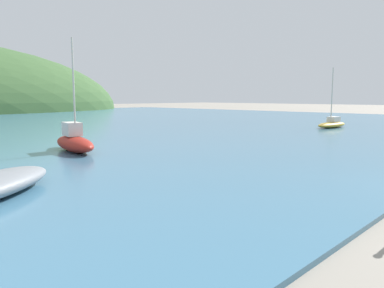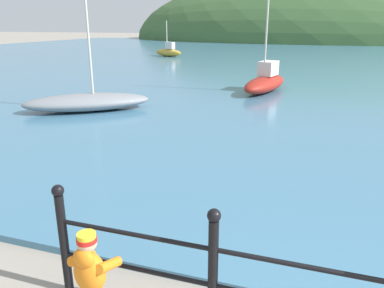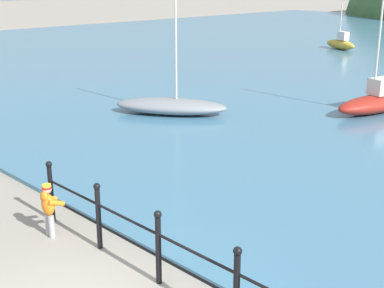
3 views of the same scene
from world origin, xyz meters
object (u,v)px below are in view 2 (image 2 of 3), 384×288
(child_in_coat, at_px, (90,274))
(boat_red_dinghy, at_px, (87,102))
(boat_white_sailboat, at_px, (168,52))
(boat_far_right, at_px, (265,82))

(child_in_coat, relative_size, boat_red_dinghy, 0.21)
(boat_white_sailboat, bearing_deg, boat_red_dinghy, -75.55)
(boat_far_right, xyz_separation_m, boat_white_sailboat, (-9.70, 14.10, -0.01))
(boat_far_right, xyz_separation_m, boat_red_dinghy, (-4.75, -5.11, -0.11))
(child_in_coat, distance_m, boat_red_dinghy, 8.93)
(boat_white_sailboat, height_order, boat_red_dinghy, boat_red_dinghy)
(boat_red_dinghy, bearing_deg, boat_white_sailboat, 104.45)
(boat_white_sailboat, xyz_separation_m, boat_red_dinghy, (4.95, -19.20, -0.10))
(boat_red_dinghy, bearing_deg, boat_far_right, 47.07)
(child_in_coat, xyz_separation_m, boat_red_dinghy, (-4.92, 7.45, -0.22))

